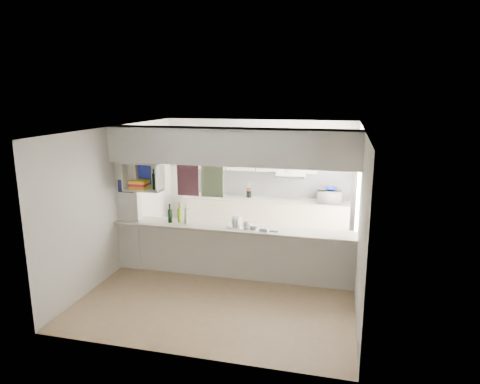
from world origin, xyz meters
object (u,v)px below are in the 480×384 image
(bowl, at_px, (331,189))
(wine_bottles, at_px, (179,215))
(microwave, at_px, (329,196))
(dish_rack, at_px, (239,223))

(bowl, bearing_deg, wine_bottles, -140.86)
(microwave, relative_size, wine_bottles, 1.31)
(microwave, xyz_separation_m, dish_rack, (-1.44, -2.07, -0.06))
(wine_bottles, bearing_deg, bowl, 39.14)
(bowl, xyz_separation_m, wine_bottles, (-2.54, -2.07, -0.17))
(microwave, xyz_separation_m, bowl, (0.02, -0.01, 0.17))
(bowl, relative_size, wine_bottles, 0.65)
(microwave, relative_size, dish_rack, 1.21)
(microwave, bearing_deg, dish_rack, 50.31)
(microwave, bearing_deg, wine_bottles, 34.49)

